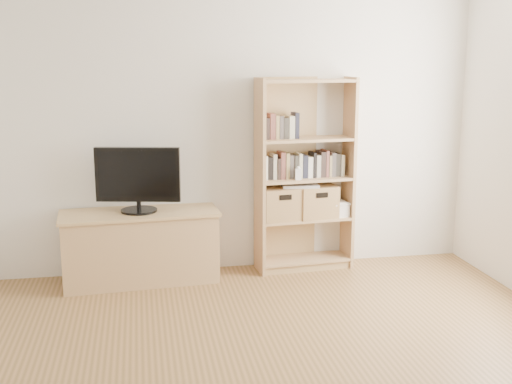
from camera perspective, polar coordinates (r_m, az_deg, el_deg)
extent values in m
cube|color=silver|center=(5.61, -3.04, 6.04)|extent=(4.50, 0.02, 2.60)
cube|color=tan|center=(5.53, -10.22, -4.91)|extent=(1.30, 0.57, 0.58)
cube|color=tan|center=(5.67, 4.36, 1.50)|extent=(0.87, 0.37, 1.70)
cube|color=black|center=(5.39, -10.46, 1.13)|extent=(0.70, 0.19, 0.55)
cube|color=silver|center=(5.67, 4.31, 2.37)|extent=(0.78, 0.22, 0.21)
cube|color=silver|center=(5.56, 2.52, 5.75)|extent=(0.37, 0.18, 0.19)
cube|color=white|center=(5.54, 3.77, 1.58)|extent=(0.05, 0.03, 0.10)
cube|color=olive|center=(5.64, 2.16, -0.99)|extent=(0.37, 0.32, 0.28)
cube|color=olive|center=(5.74, 5.32, -0.79)|extent=(0.38, 0.32, 0.28)
cube|color=silver|center=(5.66, 3.90, 0.63)|extent=(0.34, 0.25, 0.03)
cube|color=silver|center=(5.83, 7.05, -1.50)|extent=(0.21, 0.27, 0.11)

